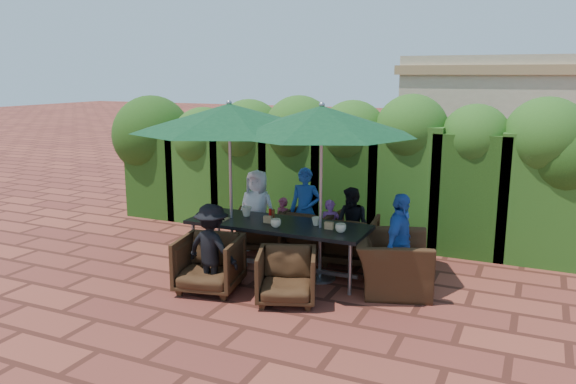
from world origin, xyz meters
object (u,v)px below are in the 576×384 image
at_px(chair_near_left, 209,261).
at_px(umbrella_left, 229,117).
at_px(umbrella_right, 322,121).
at_px(dining_table, 278,228).
at_px(chair_far_right, 350,237).
at_px(chair_far_mid, 312,230).
at_px(chair_end_right, 393,254).
at_px(chair_far_left, 260,227).
at_px(chair_near_right, 287,274).

bearing_deg(chair_near_left, umbrella_left, 90.64).
bearing_deg(umbrella_left, umbrella_right, 2.11).
xyz_separation_m(dining_table, chair_far_right, (0.79, 0.88, -0.28)).
bearing_deg(chair_near_left, umbrella_right, 28.71).
relative_size(chair_far_mid, chair_end_right, 0.72).
relative_size(umbrella_left, chair_far_left, 3.77).
relative_size(chair_far_left, chair_far_mid, 0.92).
height_order(dining_table, umbrella_right, umbrella_right).
bearing_deg(chair_far_mid, umbrella_left, 55.18).
relative_size(umbrella_right, chair_far_right, 3.18).
distance_m(chair_near_left, chair_near_right, 1.10).
xyz_separation_m(dining_table, umbrella_left, (-0.74, -0.02, 1.54)).
relative_size(umbrella_right, chair_far_left, 3.44).
relative_size(chair_far_right, chair_near_left, 0.99).
distance_m(dining_table, chair_near_right, 1.09).
relative_size(chair_near_left, chair_end_right, 0.73).
height_order(dining_table, chair_far_right, chair_far_right).
xyz_separation_m(umbrella_right, chair_end_right, (1.01, 0.05, -1.73)).
bearing_deg(chair_near_right, chair_end_right, 21.17).
bearing_deg(chair_far_mid, dining_table, 88.20).
bearing_deg(chair_far_left, chair_near_right, 102.72).
height_order(umbrella_right, chair_far_left, umbrella_right).
distance_m(umbrella_right, chair_far_left, 2.48).
height_order(dining_table, umbrella_left, umbrella_left).
distance_m(dining_table, umbrella_left, 1.71).
bearing_deg(umbrella_left, chair_far_left, 90.99).
relative_size(umbrella_left, chair_end_right, 2.52).
height_order(chair_near_left, chair_end_right, chair_end_right).
xyz_separation_m(chair_far_mid, chair_far_right, (0.68, -0.14, -0.00)).
bearing_deg(chair_far_right, umbrella_right, 73.31).
distance_m(umbrella_left, umbrella_right, 1.38).
bearing_deg(chair_far_right, chair_far_left, -7.63).
height_order(dining_table, chair_far_left, dining_table).
xyz_separation_m(umbrella_right, chair_far_right, (0.16, 0.85, -1.81)).
height_order(dining_table, chair_end_right, chair_end_right).
distance_m(chair_near_left, chair_end_right, 2.43).
distance_m(chair_far_left, chair_end_right, 2.54).
xyz_separation_m(chair_far_left, chair_end_right, (2.40, -0.83, 0.11)).
relative_size(chair_far_mid, chair_far_right, 1.00).
distance_m(umbrella_left, chair_near_right, 2.41).
bearing_deg(dining_table, umbrella_left, -178.13).
bearing_deg(umbrella_left, chair_far_mid, 50.44).
bearing_deg(chair_far_right, umbrella_left, 24.14).
height_order(umbrella_right, chair_near_right, umbrella_right).
distance_m(umbrella_right, chair_near_right, 2.06).
height_order(chair_far_right, chair_near_right, chair_far_right).
relative_size(umbrella_left, chair_near_right, 3.76).
bearing_deg(umbrella_right, chair_end_right, 3.08).
bearing_deg(chair_near_right, chair_far_left, 105.37).
bearing_deg(chair_near_right, chair_far_mid, 82.26).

